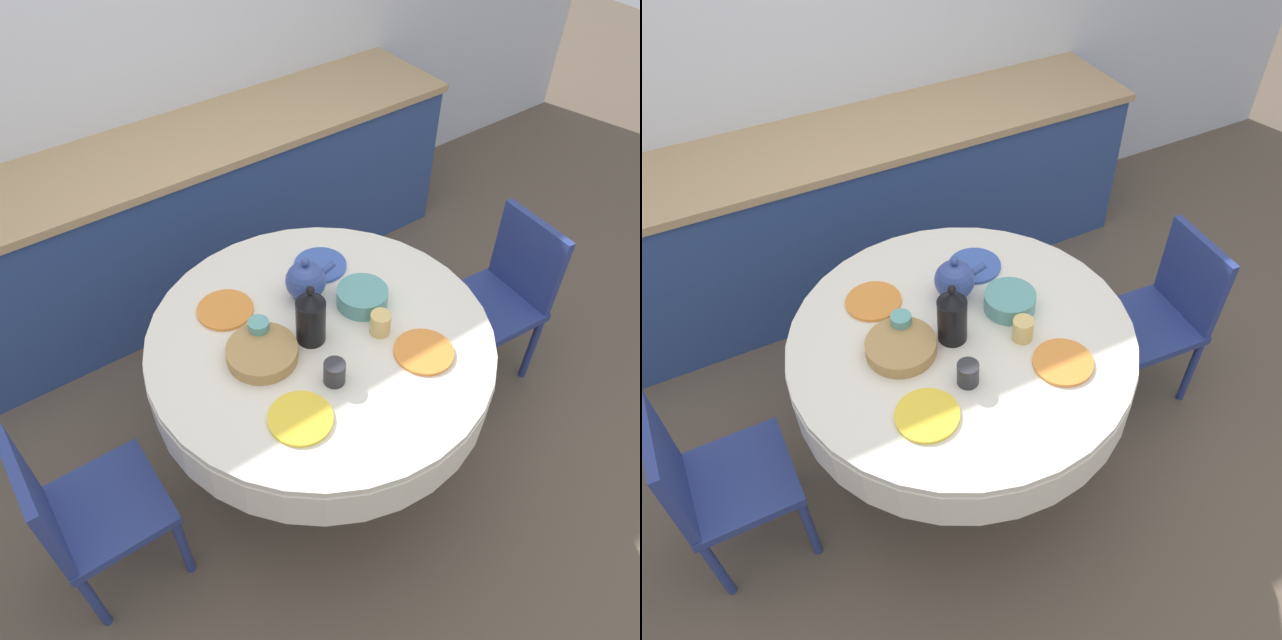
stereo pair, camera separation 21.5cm
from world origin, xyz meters
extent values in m
plane|color=brown|center=(0.00, 0.00, 0.00)|extent=(12.00, 12.00, 0.00)
cube|color=silver|center=(0.00, 1.68, 1.30)|extent=(7.00, 0.05, 2.60)
cube|color=#2D4784|center=(0.00, 1.35, 0.44)|extent=(3.20, 0.60, 0.87)
cube|color=tan|center=(0.00, 1.35, 0.89)|extent=(3.24, 0.64, 0.04)
cylinder|color=brown|center=(0.00, 0.00, 0.02)|extent=(0.44, 0.44, 0.04)
cylinder|color=brown|center=(0.00, 0.00, 0.30)|extent=(0.11, 0.11, 0.52)
cylinder|color=silver|center=(0.00, 0.00, 0.65)|extent=(1.34, 1.34, 0.18)
cylinder|color=silver|center=(0.00, 0.00, 0.75)|extent=(1.33, 1.33, 0.03)
cube|color=navy|center=(0.93, -0.07, 0.43)|extent=(0.43, 0.43, 0.04)
cube|color=navy|center=(1.11, -0.08, 0.66)|extent=(0.06, 0.38, 0.41)
cylinder|color=navy|center=(0.74, -0.23, 0.21)|extent=(0.04, 0.04, 0.41)
cylinder|color=navy|center=(0.77, 0.12, 0.21)|extent=(0.04, 0.04, 0.41)
cylinder|color=navy|center=(1.09, -0.26, 0.21)|extent=(0.04, 0.04, 0.41)
cylinder|color=navy|center=(1.12, 0.10, 0.21)|extent=(0.04, 0.04, 0.41)
cube|color=navy|center=(-0.93, 0.01, 0.43)|extent=(0.40, 0.40, 0.04)
cube|color=navy|center=(-1.11, 0.01, 0.66)|extent=(0.04, 0.38, 0.41)
cylinder|color=navy|center=(-0.75, 0.18, 0.21)|extent=(0.04, 0.04, 0.41)
cylinder|color=navy|center=(-0.76, -0.17, 0.21)|extent=(0.04, 0.04, 0.41)
cylinder|color=navy|center=(-1.11, 0.19, 0.21)|extent=(0.04, 0.04, 0.41)
cylinder|color=navy|center=(-1.11, -0.17, 0.21)|extent=(0.04, 0.04, 0.41)
cylinder|color=yellow|center=(-0.28, -0.28, 0.78)|extent=(0.22, 0.22, 0.01)
cylinder|color=#28282D|center=(-0.09, -0.21, 0.81)|extent=(0.08, 0.08, 0.09)
cylinder|color=orange|center=(0.26, -0.30, 0.78)|extent=(0.22, 0.22, 0.01)
cylinder|color=#DBB766|center=(0.19, -0.12, 0.81)|extent=(0.08, 0.08, 0.09)
cylinder|color=orange|center=(-0.23, 0.32, 0.78)|extent=(0.22, 0.22, 0.01)
cylinder|color=#5BA39E|center=(-0.20, 0.12, 0.81)|extent=(0.08, 0.08, 0.09)
cylinder|color=#3856AD|center=(0.23, 0.32, 0.78)|extent=(0.22, 0.22, 0.01)
cylinder|color=#28282D|center=(0.07, 0.22, 0.81)|extent=(0.08, 0.08, 0.09)
cylinder|color=black|center=(-0.04, 0.01, 0.86)|extent=(0.11, 0.11, 0.19)
cone|color=black|center=(-0.04, 0.01, 0.98)|extent=(0.10, 0.10, 0.04)
sphere|color=black|center=(-0.04, 0.01, 1.01)|extent=(0.03, 0.03, 0.03)
cylinder|color=#33478E|center=(0.07, 0.20, 0.78)|extent=(0.09, 0.09, 0.01)
sphere|color=#33478E|center=(0.07, 0.20, 0.86)|extent=(0.16, 0.16, 0.16)
cylinder|color=#33478E|center=(0.16, 0.20, 0.87)|extent=(0.09, 0.03, 0.06)
sphere|color=#33478E|center=(0.07, 0.20, 0.96)|extent=(0.04, 0.04, 0.04)
cylinder|color=#AD844C|center=(-0.24, 0.03, 0.80)|extent=(0.26, 0.26, 0.05)
cylinder|color=#569993|center=(0.23, 0.04, 0.81)|extent=(0.20, 0.20, 0.07)
camera|label=1|loc=(-0.93, -1.31, 2.51)|focal=35.00mm
camera|label=2|loc=(-0.75, -1.42, 2.51)|focal=35.00mm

